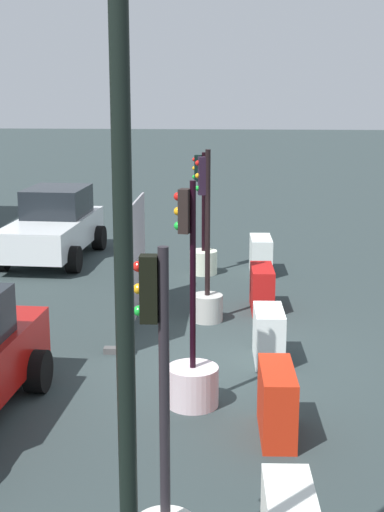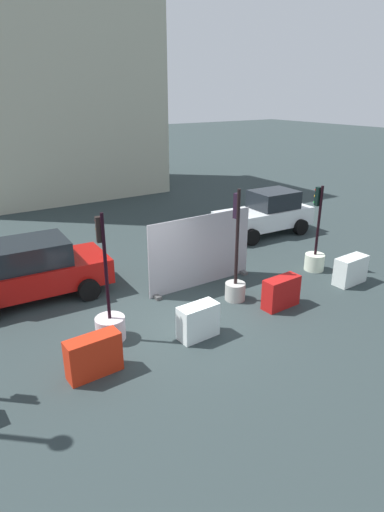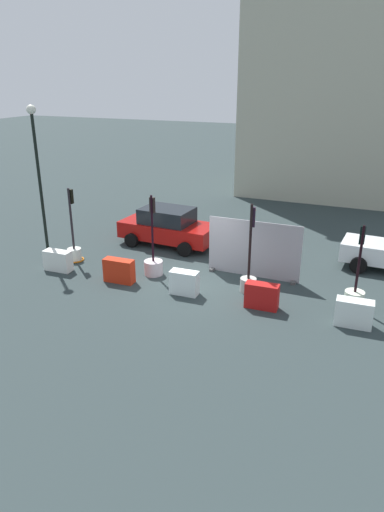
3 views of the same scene
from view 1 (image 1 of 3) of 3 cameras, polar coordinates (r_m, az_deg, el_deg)
The scene contains 11 objects.
ground_plane at distance 12.37m, azimuth 1.47°, elevation -7.65°, with size 120.00×120.00×0.00m, color #2A3637.
traffic_light_1 at distance 10.46m, azimuth 0.02°, elevation -8.63°, with size 0.71×0.71×3.12m.
traffic_light_2 at distance 14.02m, azimuth 1.13°, elevation -2.46°, with size 0.57×0.57×3.19m.
traffic_light_3 at distance 17.50m, azimuth 0.84°, elevation 0.27°, with size 0.64×0.64×2.82m.
construction_barrier_1 at distance 9.70m, azimuth 6.42°, elevation -10.91°, with size 1.16×0.46×0.89m.
construction_barrier_2 at distance 12.16m, azimuth 5.80°, elevation -5.97°, with size 1.00×0.50×0.85m.
construction_barrier_3 at distance 14.80m, azimuth 5.30°, elevation -2.47°, with size 1.11×0.47×0.86m.
construction_barrier_4 at distance 17.60m, azimuth 5.21°, elevation 0.04°, with size 1.12×0.52×0.86m.
car_white_van at distance 19.28m, azimuth -10.37°, elevation 2.27°, with size 4.17×2.18×1.75m.
street_lamp_post at distance 4.65m, azimuth -5.35°, elevation 7.86°, with size 0.36×0.36×6.13m.
site_fence_panel at distance 13.81m, azimuth -4.57°, elevation -0.95°, with size 3.56×0.50×2.19m.
Camera 1 is at (-11.57, -0.43, 4.37)m, focal length 53.04 mm.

